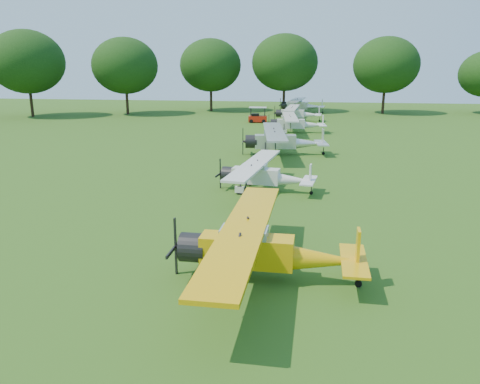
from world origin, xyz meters
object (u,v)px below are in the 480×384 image
Objects in this scene: aircraft_4 at (282,139)px; aircraft_7 at (300,104)px; golf_cart at (257,117)px; aircraft_6 at (296,112)px; aircraft_3 at (263,174)px; aircraft_2 at (261,247)px; aircraft_5 at (295,122)px.

aircraft_7 is at bearing 81.77° from aircraft_4.
aircraft_7 is 16.08m from golf_cart.
aircraft_3 is at bearing -89.02° from aircraft_6.
aircraft_2 is 51.82m from aircraft_6.
aircraft_2 is at bearing -86.27° from golf_cart.
aircraft_4 reaches higher than aircraft_2.
golf_cart reaches higher than aircraft_5.
aircraft_2 is at bearing -87.40° from aircraft_6.
aircraft_3 is (-1.25, 12.62, -0.17)m from aircraft_2.
aircraft_2 reaches higher than aircraft_5.
aircraft_6 is at bearing -85.13° from aircraft_7.
aircraft_4 reaches higher than aircraft_6.
aircraft_4 reaches higher than golf_cart.
aircraft_6 is at bearing 86.04° from aircraft_5.
aircraft_5 is 24.67m from aircraft_7.
aircraft_7 is at bearing 91.11° from aircraft_2.
aircraft_7 is (0.59, 39.01, 0.00)m from aircraft_4.
aircraft_4 is at bearing -88.76° from aircraft_6.
aircraft_3 is at bearing -98.86° from aircraft_4.
aircraft_2 is 1.14× the size of aircraft_3.
aircraft_6 is 12.51m from aircraft_7.
golf_cart is (-5.54, -15.09, -0.67)m from aircraft_7.
golf_cart reaches higher than aircraft_3.
aircraft_2 is at bearing -94.98° from aircraft_5.
aircraft_4 is at bearing -84.79° from aircraft_7.
aircraft_3 is 39.20m from aircraft_6.
aircraft_7 reaches higher than golf_cart.
aircraft_5 reaches higher than aircraft_3.
aircraft_3 is at bearing -84.94° from aircraft_7.
aircraft_2 reaches higher than golf_cart.
aircraft_3 is at bearing -85.89° from golf_cart.
aircraft_7 is at bearing 90.73° from aircraft_6.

